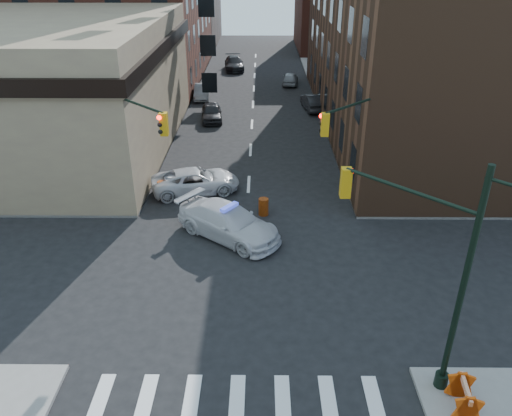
{
  "coord_description": "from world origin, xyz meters",
  "views": [
    {
      "loc": [
        0.74,
        -18.43,
        13.18
      ],
      "look_at": [
        0.53,
        2.57,
        2.2
      ],
      "focal_mm": 35.0,
      "sensor_mm": 36.0,
      "label": 1
    }
  ],
  "objects_px": {
    "police_car": "(229,222)",
    "pedestrian_a": "(51,198)",
    "barrel_road": "(263,207)",
    "barricade_se_a": "(464,397)",
    "pickup": "(196,181)",
    "parked_car_wnear": "(212,112)",
    "parked_car_enear": "(313,102)",
    "pedestrian_b": "(98,195)",
    "parked_car_wfar": "(202,92)",
    "barrel_bank": "(162,189)",
    "barricade_nw_a": "(101,189)"
  },
  "relations": [
    {
      "from": "pickup",
      "to": "parked_car_wnear",
      "type": "bearing_deg",
      "value": -14.13
    },
    {
      "from": "parked_car_wnear",
      "to": "parked_car_enear",
      "type": "relative_size",
      "value": 0.96
    },
    {
      "from": "pedestrian_b",
      "to": "barricade_se_a",
      "type": "xyz_separation_m",
      "value": [
        15.34,
        -13.24,
        -0.52
      ]
    },
    {
      "from": "pedestrian_b",
      "to": "barrel_bank",
      "type": "relative_size",
      "value": 1.99
    },
    {
      "from": "pedestrian_a",
      "to": "pedestrian_b",
      "type": "xyz_separation_m",
      "value": [
        2.6,
        0.0,
        0.21
      ]
    },
    {
      "from": "barricade_se_a",
      "to": "parked_car_wfar",
      "type": "bearing_deg",
      "value": 24.57
    },
    {
      "from": "parked_car_wnear",
      "to": "parked_car_enear",
      "type": "distance_m",
      "value": 9.53
    },
    {
      "from": "parked_car_enear",
      "to": "pedestrian_b",
      "type": "xyz_separation_m",
      "value": [
        -13.68,
        -20.3,
        0.43
      ]
    },
    {
      "from": "barrel_road",
      "to": "barricade_se_a",
      "type": "relative_size",
      "value": 0.74
    },
    {
      "from": "police_car",
      "to": "pickup",
      "type": "height_order",
      "value": "police_car"
    },
    {
      "from": "police_car",
      "to": "barricade_se_a",
      "type": "bearing_deg",
      "value": -105.95
    },
    {
      "from": "police_car",
      "to": "parked_car_enear",
      "type": "bearing_deg",
      "value": 21.84
    },
    {
      "from": "barrel_road",
      "to": "parked_car_wnear",
      "type": "bearing_deg",
      "value": 104.4
    },
    {
      "from": "pickup",
      "to": "parked_car_enear",
      "type": "xyz_separation_m",
      "value": [
        8.66,
        17.45,
        -0.0
      ]
    },
    {
      "from": "pedestrian_a",
      "to": "barrel_bank",
      "type": "height_order",
      "value": "pedestrian_a"
    },
    {
      "from": "parked_car_wnear",
      "to": "pedestrian_b",
      "type": "distance_m",
      "value": 17.72
    },
    {
      "from": "parked_car_wfar",
      "to": "barrel_bank",
      "type": "height_order",
      "value": "parked_car_wfar"
    },
    {
      "from": "barrel_bank",
      "to": "barricade_nw_a",
      "type": "xyz_separation_m",
      "value": [
        -3.62,
        -0.12,
        0.09
      ]
    },
    {
      "from": "pickup",
      "to": "parked_car_wfar",
      "type": "height_order",
      "value": "pickup"
    },
    {
      "from": "pickup",
      "to": "parked_car_wnear",
      "type": "xyz_separation_m",
      "value": [
        -0.31,
        14.22,
        -0.01
      ]
    },
    {
      "from": "pickup",
      "to": "barrel_bank",
      "type": "distance_m",
      "value": 2.04
    },
    {
      "from": "parked_car_wfar",
      "to": "barricade_se_a",
      "type": "bearing_deg",
      "value": -75.06
    },
    {
      "from": "barrel_road",
      "to": "barricade_nw_a",
      "type": "distance_m",
      "value": 9.8
    },
    {
      "from": "barricade_nw_a",
      "to": "pedestrian_a",
      "type": "bearing_deg",
      "value": -139.57
    },
    {
      "from": "barrel_road",
      "to": "barricade_nw_a",
      "type": "relative_size",
      "value": 0.83
    },
    {
      "from": "parked_car_wnear",
      "to": "barricade_se_a",
      "type": "distance_m",
      "value": 32.13
    },
    {
      "from": "parked_car_wfar",
      "to": "barricade_nw_a",
      "type": "bearing_deg",
      "value": -102.57
    },
    {
      "from": "pedestrian_b",
      "to": "parked_car_enear",
      "type": "bearing_deg",
      "value": 30.56
    },
    {
      "from": "pedestrian_b",
      "to": "barrel_road",
      "type": "xyz_separation_m",
      "value": [
        9.09,
        0.0,
        -0.67
      ]
    },
    {
      "from": "parked_car_wfar",
      "to": "barrel_bank",
      "type": "relative_size",
      "value": 4.06
    },
    {
      "from": "pedestrian_b",
      "to": "barricade_nw_a",
      "type": "bearing_deg",
      "value": 78.56
    },
    {
      "from": "barricade_se_a",
      "to": "barrel_road",
      "type": "bearing_deg",
      "value": 31.76
    },
    {
      "from": "pickup",
      "to": "barrel_bank",
      "type": "relative_size",
      "value": 5.18
    },
    {
      "from": "parked_car_wnear",
      "to": "barricade_nw_a",
      "type": "bearing_deg",
      "value": -115.14
    },
    {
      "from": "parked_car_wfar",
      "to": "barrel_bank",
      "type": "bearing_deg",
      "value": -93.24
    },
    {
      "from": "pickup",
      "to": "parked_car_enear",
      "type": "distance_m",
      "value": 19.48
    },
    {
      "from": "police_car",
      "to": "barrel_bank",
      "type": "relative_size",
      "value": 5.71
    },
    {
      "from": "barricade_nw_a",
      "to": "parked_car_enear",
      "type": "bearing_deg",
      "value": 49.07
    },
    {
      "from": "pickup",
      "to": "pedestrian_b",
      "type": "height_order",
      "value": "pedestrian_b"
    },
    {
      "from": "barricade_se_a",
      "to": "barricade_nw_a",
      "type": "xyz_separation_m",
      "value": [
        -15.84,
        15.24,
        -0.05
      ]
    },
    {
      "from": "pickup",
      "to": "barrel_road",
      "type": "bearing_deg",
      "value": -140.4
    },
    {
      "from": "parked_car_wnear",
      "to": "barrel_bank",
      "type": "relative_size",
      "value": 4.15
    },
    {
      "from": "parked_car_wnear",
      "to": "parked_car_wfar",
      "type": "distance_m",
      "value": 7.16
    },
    {
      "from": "parked_car_wfar",
      "to": "pedestrian_b",
      "type": "bearing_deg",
      "value": -100.63
    },
    {
      "from": "parked_car_wnear",
      "to": "pedestrian_a",
      "type": "relative_size",
      "value": 2.63
    },
    {
      "from": "pickup",
      "to": "parked_car_enear",
      "type": "bearing_deg",
      "value": -41.78
    },
    {
      "from": "pedestrian_a",
      "to": "barricade_nw_a",
      "type": "relative_size",
      "value": 1.36
    },
    {
      "from": "parked_car_enear",
      "to": "pedestrian_a",
      "type": "bearing_deg",
      "value": 43.29
    },
    {
      "from": "police_car",
      "to": "pedestrian_a",
      "type": "xyz_separation_m",
      "value": [
        -9.91,
        2.39,
        0.11
      ]
    },
    {
      "from": "parked_car_wfar",
      "to": "barricade_nw_a",
      "type": "xyz_separation_m",
      "value": [
        -3.66,
        -22.06,
        -0.09
      ]
    }
  ]
}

